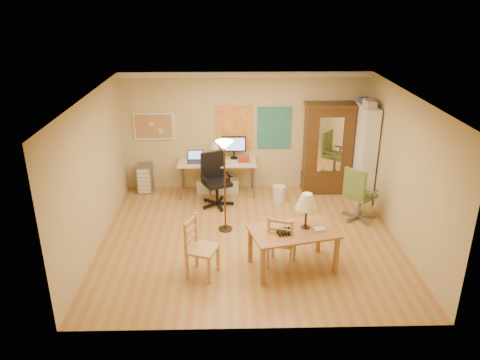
{
  "coord_description": "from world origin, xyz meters",
  "views": [
    {
      "loc": [
        -0.37,
        -7.69,
        4.35
      ],
      "look_at": [
        -0.17,
        0.3,
        1.07
      ],
      "focal_mm": 35.0,
      "sensor_mm": 36.0,
      "label": 1
    }
  ],
  "objects_px": {
    "computer_desk": "(219,173)",
    "bookshelf": "(364,154)",
    "armoire": "(327,154)",
    "office_chair_green": "(358,206)",
    "dining_table": "(298,222)",
    "office_chair_black": "(216,192)"
  },
  "relations": [
    {
      "from": "computer_desk",
      "to": "office_chair_black",
      "type": "distance_m",
      "value": 0.68
    },
    {
      "from": "computer_desk",
      "to": "office_chair_green",
      "type": "bearing_deg",
      "value": -26.19
    },
    {
      "from": "computer_desk",
      "to": "bookshelf",
      "type": "distance_m",
      "value": 3.23
    },
    {
      "from": "computer_desk",
      "to": "armoire",
      "type": "relative_size",
      "value": 0.84
    },
    {
      "from": "office_chair_black",
      "to": "office_chair_green",
      "type": "relative_size",
      "value": 1.03
    },
    {
      "from": "office_chair_black",
      "to": "armoire",
      "type": "xyz_separation_m",
      "value": [
        2.5,
        0.73,
        0.59
      ]
    },
    {
      "from": "computer_desk",
      "to": "bookshelf",
      "type": "bearing_deg",
      "value": -6.52
    },
    {
      "from": "dining_table",
      "to": "office_chair_green",
      "type": "relative_size",
      "value": 1.38
    },
    {
      "from": "computer_desk",
      "to": "office_chair_green",
      "type": "xyz_separation_m",
      "value": [
        2.83,
        -1.39,
        -0.18
      ]
    },
    {
      "from": "bookshelf",
      "to": "dining_table",
      "type": "bearing_deg",
      "value": -123.37
    },
    {
      "from": "armoire",
      "to": "computer_desk",
      "type": "bearing_deg",
      "value": -178.15
    },
    {
      "from": "office_chair_green",
      "to": "bookshelf",
      "type": "height_order",
      "value": "bookshelf"
    },
    {
      "from": "office_chair_black",
      "to": "bookshelf",
      "type": "bearing_deg",
      "value": 5.19
    },
    {
      "from": "dining_table",
      "to": "office_chair_black",
      "type": "height_order",
      "value": "dining_table"
    },
    {
      "from": "computer_desk",
      "to": "office_chair_green",
      "type": "relative_size",
      "value": 1.55
    },
    {
      "from": "dining_table",
      "to": "armoire",
      "type": "height_order",
      "value": "armoire"
    },
    {
      "from": "office_chair_black",
      "to": "armoire",
      "type": "distance_m",
      "value": 2.67
    },
    {
      "from": "office_chair_black",
      "to": "office_chair_green",
      "type": "height_order",
      "value": "office_chair_black"
    },
    {
      "from": "dining_table",
      "to": "computer_desk",
      "type": "height_order",
      "value": "computer_desk"
    },
    {
      "from": "office_chair_green",
      "to": "bookshelf",
      "type": "distance_m",
      "value": 1.31
    },
    {
      "from": "computer_desk",
      "to": "office_chair_green",
      "type": "height_order",
      "value": "computer_desk"
    },
    {
      "from": "dining_table",
      "to": "armoire",
      "type": "distance_m",
      "value": 3.36
    }
  ]
}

